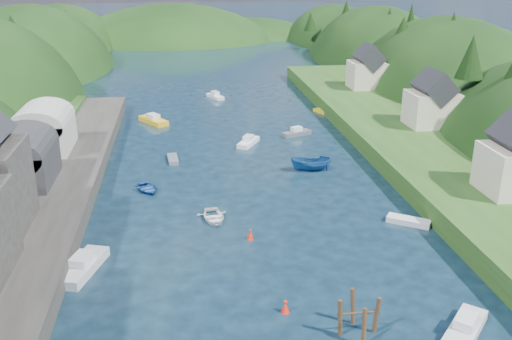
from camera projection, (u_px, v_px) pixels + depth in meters
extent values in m
plane|color=black|center=(236.00, 144.00, 84.38)|extent=(600.00, 600.00, 0.00)
ellipsoid|color=black|center=(34.00, 102.00, 144.91)|extent=(44.00, 75.56, 48.19)
ellipsoid|color=black|center=(63.00, 67.00, 183.39)|extent=(44.00, 75.56, 39.00)
ellipsoid|color=black|center=(444.00, 138.00, 116.14)|extent=(36.00, 75.56, 48.00)
ellipsoid|color=black|center=(375.00, 90.00, 155.89)|extent=(36.00, 75.56, 44.49)
ellipsoid|color=black|center=(335.00, 59.00, 194.41)|extent=(36.00, 75.56, 36.00)
ellipsoid|color=black|center=(173.00, 69.00, 198.14)|extent=(80.00, 60.00, 44.00)
ellipsoid|color=black|center=(250.00, 67.00, 211.62)|extent=(70.00, 56.00, 36.00)
cone|color=black|center=(9.00, 57.00, 106.08)|extent=(5.28, 5.28, 5.63)
cone|color=black|center=(12.00, 29.00, 119.55)|extent=(4.77, 4.77, 5.97)
cone|color=black|center=(49.00, 41.00, 126.09)|extent=(4.07, 4.07, 5.60)
cone|color=black|center=(43.00, 27.00, 139.02)|extent=(4.56, 4.56, 9.07)
cone|color=black|center=(47.00, 33.00, 145.60)|extent=(4.75, 4.75, 5.29)
cone|color=black|center=(67.00, 24.00, 155.35)|extent=(4.27, 4.27, 7.56)
cone|color=black|center=(471.00, 57.00, 81.64)|extent=(4.07, 4.07, 6.21)
cone|color=black|center=(475.00, 73.00, 95.37)|extent=(3.40, 3.40, 5.24)
cone|color=black|center=(451.00, 38.00, 105.76)|extent=(4.94, 4.94, 9.83)
cone|color=black|center=(403.00, 32.00, 113.22)|extent=(5.25, 5.25, 6.16)
cone|color=black|center=(411.00, 22.00, 125.58)|extent=(3.36, 3.36, 8.41)
cone|color=black|center=(389.00, 24.00, 138.92)|extent=(4.57, 4.57, 7.66)
cone|color=black|center=(361.00, 25.00, 152.34)|extent=(3.59, 3.59, 6.34)
cone|color=black|center=(346.00, 12.00, 158.26)|extent=(4.14, 4.14, 6.56)
cone|color=black|center=(310.00, 21.00, 169.53)|extent=(3.83, 3.83, 5.53)
cube|color=#2D2B28|center=(13.00, 241.00, 53.16)|extent=(12.00, 110.00, 2.00)
cube|color=#2D2D30|center=(21.00, 165.00, 63.96)|extent=(7.00, 9.00, 4.00)
cylinder|color=#2D2D30|center=(18.00, 148.00, 63.26)|extent=(7.00, 9.00, 7.00)
cube|color=#B2B2A8|center=(44.00, 135.00, 75.11)|extent=(7.00, 9.00, 4.00)
cylinder|color=#B2B2A8|center=(42.00, 120.00, 74.41)|extent=(7.00, 9.00, 7.00)
cube|color=#234719|center=(426.00, 151.00, 77.79)|extent=(16.00, 120.00, 2.40)
cube|color=beige|center=(432.00, 109.00, 84.44)|extent=(7.00, 6.00, 5.00)
cube|color=black|center=(434.00, 87.00, 83.28)|extent=(5.15, 6.24, 5.15)
cube|color=beige|center=(368.00, 75.00, 109.41)|extent=(7.00, 6.00, 5.00)
cube|color=black|center=(369.00, 57.00, 108.25)|extent=(5.15, 6.24, 5.15)
cylinder|color=#382314|center=(376.00, 319.00, 41.41)|extent=(0.32, 0.32, 3.60)
cylinder|color=#382314|center=(353.00, 309.00, 42.49)|extent=(0.32, 0.32, 3.60)
cylinder|color=#382314|center=(340.00, 321.00, 41.08)|extent=(0.32, 0.32, 3.60)
cylinder|color=#382314|center=(364.00, 331.00, 40.00)|extent=(0.32, 0.32, 3.60)
cylinder|color=#382314|center=(359.00, 313.00, 41.04)|extent=(3.22, 0.16, 0.16)
cone|color=red|center=(285.00, 307.00, 44.05)|extent=(0.70, 0.70, 0.90)
sphere|color=red|center=(285.00, 302.00, 43.87)|extent=(0.30, 0.30, 0.30)
cone|color=red|center=(250.00, 235.00, 55.61)|extent=(0.70, 0.70, 0.90)
sphere|color=red|center=(250.00, 230.00, 55.43)|extent=(0.30, 0.30, 0.30)
imported|color=#184B87|center=(311.00, 165.00, 73.42)|extent=(5.38, 2.19, 2.05)
cube|color=#50575C|center=(296.00, 133.00, 88.59)|extent=(4.97, 3.25, 0.66)
cube|color=silver|center=(297.00, 129.00, 88.34)|extent=(1.95, 1.64, 0.70)
cube|color=silver|center=(409.00, 221.00, 58.96)|extent=(4.48, 3.68, 0.62)
cube|color=gold|center=(153.00, 121.00, 95.09)|extent=(5.21, 6.43, 0.89)
cube|color=silver|center=(153.00, 116.00, 94.80)|extent=(2.43, 2.65, 0.70)
cube|color=white|center=(248.00, 143.00, 84.12)|extent=(3.88, 5.24, 0.71)
cube|color=silver|center=(248.00, 138.00, 83.86)|extent=(1.87, 2.11, 0.70)
cube|color=silver|center=(83.00, 267.00, 49.87)|extent=(4.00, 6.82, 0.91)
cube|color=silver|center=(82.00, 259.00, 49.58)|extent=(2.11, 2.61, 0.70)
cube|color=silver|center=(215.00, 97.00, 112.35)|extent=(3.40, 4.98, 0.67)
cube|color=silver|center=(215.00, 93.00, 112.10)|extent=(1.69, 1.97, 0.70)
cube|color=slate|center=(173.00, 159.00, 77.37)|extent=(1.61, 4.01, 0.55)
cube|color=silver|center=(465.00, 330.00, 41.54)|extent=(5.20, 5.47, 0.80)
cube|color=silver|center=(466.00, 321.00, 41.27)|extent=(2.31, 2.35, 0.70)
cube|color=yellow|center=(322.00, 112.00, 101.55)|extent=(2.62, 3.92, 0.52)
imported|color=#1A4592|center=(147.00, 189.00, 67.30)|extent=(4.39, 5.02, 0.87)
imported|color=white|center=(214.00, 217.00, 59.81)|extent=(3.67, 4.83, 0.94)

